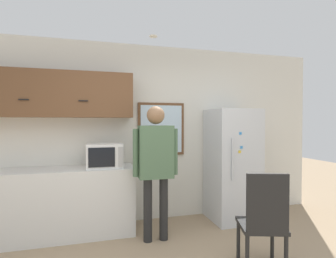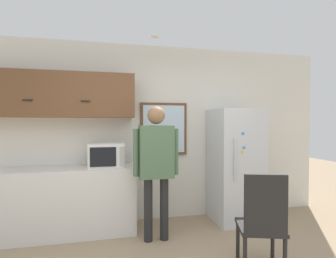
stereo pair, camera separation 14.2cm
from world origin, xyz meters
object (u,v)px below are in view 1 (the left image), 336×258
(person, at_px, (156,159))
(refrigerator, at_px, (232,164))
(microwave, at_px, (105,155))
(chair, at_px, (264,219))

(person, bearing_deg, refrigerator, 17.50)
(microwave, bearing_deg, person, -33.40)
(person, relative_size, chair, 1.68)
(refrigerator, xyz_separation_m, chair, (-0.44, -1.42, -0.30))
(microwave, distance_m, person, 0.74)
(microwave, height_order, person, person)
(refrigerator, relative_size, chair, 1.67)
(person, xyz_separation_m, refrigerator, (1.31, 0.41, -0.19))
(microwave, bearing_deg, chair, -43.61)
(refrigerator, bearing_deg, microwave, 179.99)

